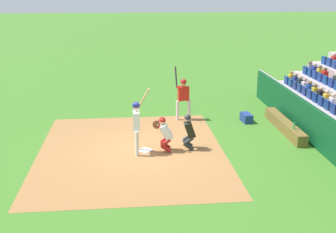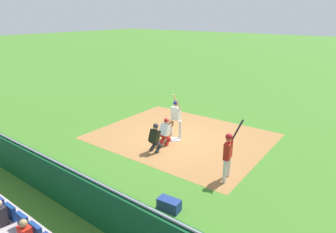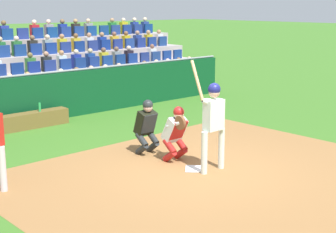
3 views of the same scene
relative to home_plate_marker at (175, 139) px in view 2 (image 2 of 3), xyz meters
name	(u,v)px [view 2 (image 2 of 3)]	position (x,y,z in m)	size (l,w,h in m)	color
ground_plane	(175,140)	(0.00, 0.00, -0.02)	(160.00, 160.00, 0.00)	#3D7324
infield_dirt_patch	(181,136)	(0.00, 0.50, -0.01)	(8.07, 6.49, 0.01)	#9A6A3B
home_plate_marker	(175,139)	(0.00, 0.00, 0.00)	(0.44, 0.44, 0.02)	white
batter_at_plate	(176,114)	(-0.18, 0.29, 1.15)	(0.65, 0.63, 2.29)	silver
catcher_crouching	(166,130)	(-0.06, -0.68, 0.69)	(0.47, 0.71, 1.27)	#AC1D1B
home_plate_umpire	(155,136)	(0.05, -1.55, 0.69)	(0.47, 0.47, 1.31)	#25292B
dugout_wall	(59,183)	(0.00, -6.21, 0.69)	(14.36, 0.24, 1.46)	#0C4522
dugout_bench	(110,207)	(1.70, -5.66, 0.20)	(3.86, 0.40, 0.44)	brown
water_bottle_on_bench	(87,184)	(0.61, -5.62, 0.55)	(0.07, 0.07, 0.25)	green
equipment_duffel_bag	(169,204)	(2.99, -4.44, 0.17)	(0.70, 0.36, 0.36)	navy
on_deck_batter	(228,151)	(3.58, -1.76, 1.11)	(0.51, 0.69, 2.29)	silver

